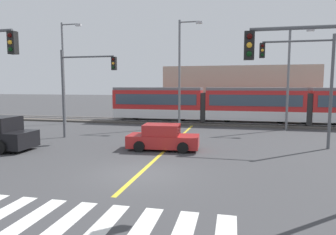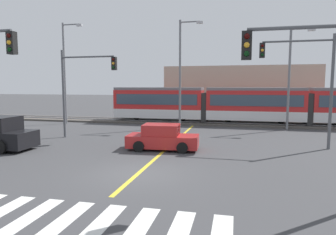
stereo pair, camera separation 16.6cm
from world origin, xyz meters
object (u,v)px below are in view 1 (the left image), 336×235
at_px(light_rail_tram, 254,104).
at_px(street_lamp_east, 291,73).
at_px(street_lamp_centre, 181,68).
at_px(traffic_light_near_right, 324,79).
at_px(street_lamp_west, 65,68).
at_px(traffic_light_mid_right, 308,73).
at_px(sedan_crossing, 163,138).
at_px(traffic_light_mid_left, 80,80).

relative_size(light_rail_tram, street_lamp_east, 3.23).
bearing_deg(street_lamp_centre, light_rail_tram, 27.29).
relative_size(traffic_light_near_right, street_lamp_centre, 0.65).
bearing_deg(street_lamp_east, traffic_light_near_right, -96.01).
xyz_separation_m(street_lamp_west, street_lamp_centre, (11.61, -0.11, -0.17)).
bearing_deg(street_lamp_east, street_lamp_west, -178.40).
height_order(traffic_light_near_right, street_lamp_west, street_lamp_west).
xyz_separation_m(traffic_light_mid_right, street_lamp_centre, (-8.97, 7.04, 0.81)).
height_order(traffic_light_mid_right, street_lamp_east, street_lamp_east).
xyz_separation_m(traffic_light_near_right, street_lamp_centre, (-7.46, 16.40, 1.34)).
xyz_separation_m(traffic_light_near_right, street_lamp_west, (-19.07, 16.51, 1.51)).
distance_m(sedan_crossing, traffic_light_mid_right, 9.48).
distance_m(traffic_light_near_right, street_lamp_west, 25.26).
distance_m(traffic_light_near_right, street_lamp_centre, 18.07).
bearing_deg(sedan_crossing, street_lamp_centre, 93.85).
xyz_separation_m(light_rail_tram, street_lamp_east, (2.78, -2.65, 2.83)).
xyz_separation_m(traffic_light_near_right, street_lamp_east, (1.80, 17.09, 0.88)).
distance_m(traffic_light_mid_right, street_lamp_west, 21.80).
height_order(light_rail_tram, traffic_light_near_right, traffic_light_near_right).
height_order(traffic_light_mid_left, street_lamp_centre, street_lamp_centre).
distance_m(street_lamp_west, street_lamp_east, 20.88).
height_order(light_rail_tram, traffic_light_mid_right, traffic_light_mid_right).
distance_m(light_rail_tram, street_lamp_west, 18.69).
bearing_deg(sedan_crossing, traffic_light_near_right, -45.48).
xyz_separation_m(traffic_light_mid_right, traffic_light_mid_left, (-15.00, 0.04, -0.36)).
height_order(traffic_light_near_right, street_lamp_east, street_lamp_east).
xyz_separation_m(traffic_light_mid_left, street_lamp_east, (15.29, 7.69, 0.71)).
relative_size(traffic_light_mid_right, street_lamp_east, 0.79).
bearing_deg(traffic_light_near_right, street_lamp_west, 139.11).
bearing_deg(light_rail_tram, sedan_crossing, -114.52).
relative_size(light_rail_tram, traffic_light_mid_right, 4.12).
bearing_deg(light_rail_tram, traffic_light_mid_right, -76.51).
bearing_deg(street_lamp_east, street_lamp_centre, -175.75).
relative_size(traffic_light_near_right, traffic_light_mid_left, 0.97).
bearing_deg(traffic_light_mid_left, street_lamp_centre, 49.24).
distance_m(sedan_crossing, street_lamp_east, 13.96).
relative_size(sedan_crossing, traffic_light_mid_left, 0.68).
bearing_deg(traffic_light_mid_right, sedan_crossing, -163.76).
bearing_deg(traffic_light_mid_right, street_lamp_east, 87.83).
xyz_separation_m(light_rail_tram, traffic_light_mid_left, (-12.51, -10.34, 2.13)).
height_order(sedan_crossing, street_lamp_centre, street_lamp_centre).
height_order(traffic_light_near_right, traffic_light_mid_left, traffic_light_mid_left).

